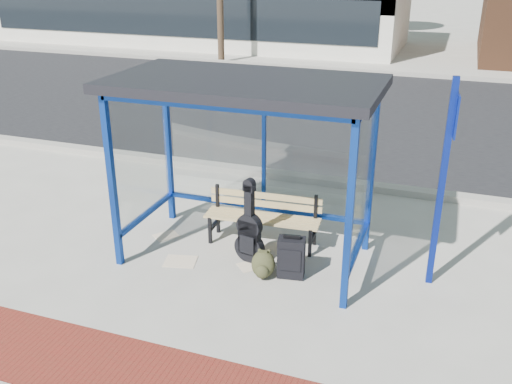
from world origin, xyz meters
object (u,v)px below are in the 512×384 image
at_px(bench, 263,215).
at_px(backpack, 263,265).
at_px(guitar_bag, 249,234).
at_px(suitcase, 291,258).

relative_size(bench, backpack, 4.53).
bearing_deg(backpack, guitar_bag, 121.56).
relative_size(bench, guitar_bag, 1.47).
xyz_separation_m(guitar_bag, backpack, (0.30, -0.33, -0.24)).
bearing_deg(suitcase, guitar_bag, 154.45).
distance_m(bench, suitcase, 1.00).
bearing_deg(bench, suitcase, -54.16).
xyz_separation_m(bench, backpack, (0.31, -0.90, -0.26)).
relative_size(guitar_bag, suitcase, 1.90).
bearing_deg(guitar_bag, backpack, -36.60).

